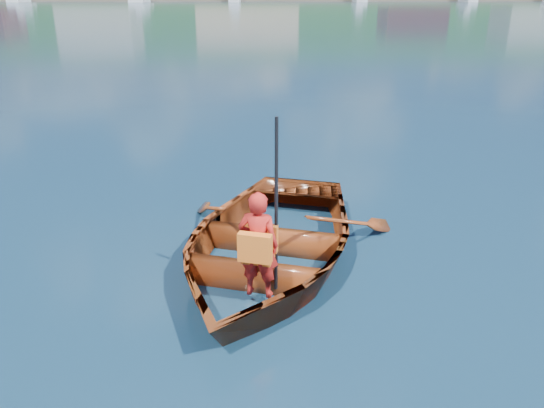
% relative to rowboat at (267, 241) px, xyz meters
% --- Properties ---
extents(ground, '(600.00, 600.00, 0.00)m').
position_rel_rowboat_xyz_m(ground, '(-0.80, 0.24, -0.27)').
color(ground, '#12203E').
rests_on(ground, ground).
extents(rowboat, '(3.82, 4.64, 0.84)m').
position_rel_rowboat_xyz_m(rowboat, '(0.00, 0.00, 0.00)').
color(rowboat, brown).
rests_on(rowboat, ground).
extents(child_paddler, '(0.47, 0.41, 1.86)m').
position_rel_rowboat_xyz_m(child_paddler, '(-0.08, -0.91, 0.41)').
color(child_paddler, red).
rests_on(child_paddler, ground).
extents(dock, '(160.03, 5.77, 0.80)m').
position_rel_rowboat_xyz_m(dock, '(-0.56, 148.24, 0.13)').
color(dock, brown).
rests_on(dock, ground).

